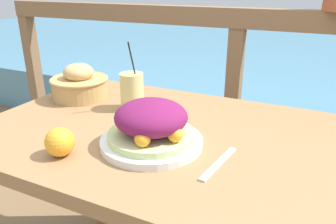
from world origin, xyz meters
TOP-DOWN VIEW (x-y plane):
  - patio_table at (0.00, 0.00)m, footprint 1.14×0.74m
  - railing_fence at (0.00, 0.76)m, footprint 2.80×0.08m
  - sea_backdrop at (0.00, 3.26)m, footprint 12.00×4.00m
  - salad_plate at (0.00, -0.10)m, footprint 0.28×0.28m
  - drink_glass at (-0.19, 0.11)m, footprint 0.08×0.08m
  - bread_basket at (-0.43, 0.13)m, footprint 0.21×0.21m
  - knife at (0.19, -0.12)m, footprint 0.04×0.18m
  - orange_near_basket at (-0.18, -0.25)m, footprint 0.07×0.07m

SIDE VIEW (x-z plane):
  - sea_backdrop at x=0.00m, z-range 0.00..0.39m
  - patio_table at x=0.00m, z-range 0.27..1.01m
  - knife at x=0.19m, z-range 0.75..0.75m
  - orange_near_basket at x=-0.18m, z-range 0.75..0.82m
  - railing_fence at x=0.00m, z-range 0.26..1.31m
  - bread_basket at x=-0.43m, z-range 0.73..0.87m
  - salad_plate at x=0.00m, z-range 0.74..0.86m
  - drink_glass at x=-0.19m, z-range 0.69..0.93m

